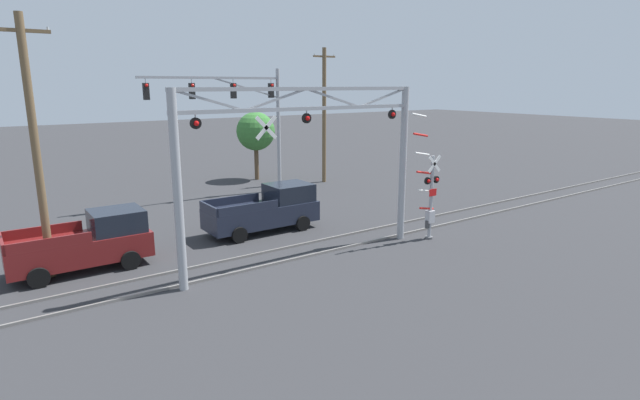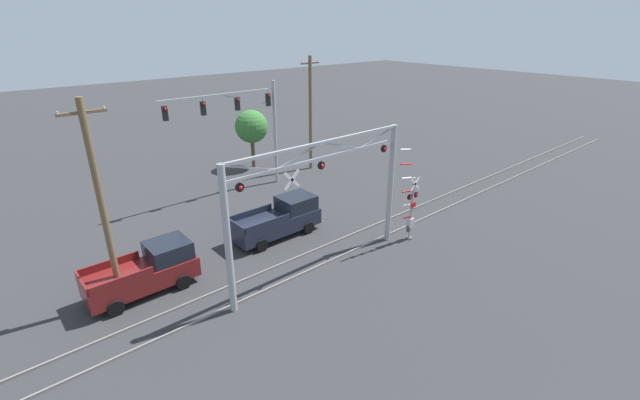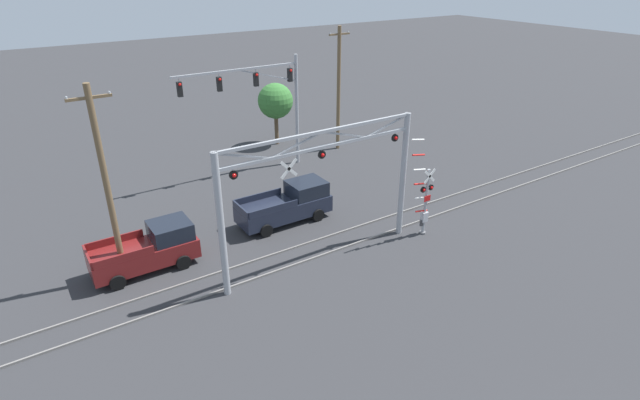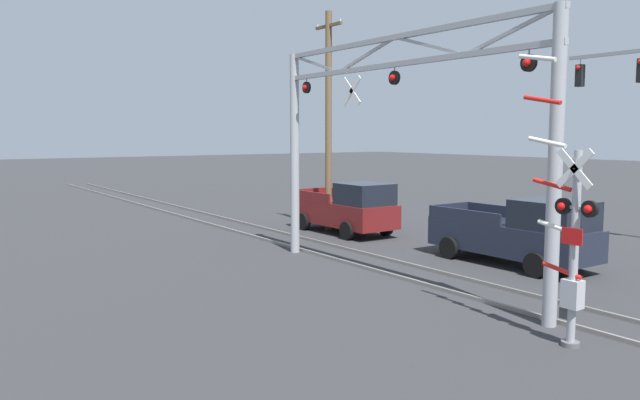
{
  "view_description": "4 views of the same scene",
  "coord_description": "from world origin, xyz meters",
  "px_view_note": "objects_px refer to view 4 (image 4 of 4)",
  "views": [
    {
      "loc": [
        -10.52,
        0.41,
        6.93
      ],
      "look_at": [
        -0.4,
        14.89,
        2.83
      ],
      "focal_mm": 28.0,
      "sensor_mm": 36.0,
      "label": 1
    },
    {
      "loc": [
        -12.48,
        1.92,
        11.92
      ],
      "look_at": [
        0.43,
        16.93,
        3.62
      ],
      "focal_mm": 24.0,
      "sensor_mm": 36.0,
      "label": 2
    },
    {
      "loc": [
        -11.8,
        -1.58,
        13.73
      ],
      "look_at": [
        -0.76,
        15.33,
        3.98
      ],
      "focal_mm": 28.0,
      "sensor_mm": 36.0,
      "label": 3
    },
    {
      "loc": [
        13.14,
        4.78,
        4.14
      ],
      "look_at": [
        -1.45,
        14.86,
        2.26
      ],
      "focal_mm": 35.0,
      "sensor_mm": 36.0,
      "label": 4
    }
  ],
  "objects_px": {
    "crossing_gantry": "(393,129)",
    "pickup_truck_lead": "(519,233)",
    "pickup_truck_following": "(348,209)",
    "utility_pole_left": "(329,119)",
    "crossing_signal_mast": "(570,245)"
  },
  "relations": [
    {
      "from": "crossing_signal_mast",
      "to": "utility_pole_left",
      "type": "relative_size",
      "value": 0.62
    },
    {
      "from": "crossing_gantry",
      "to": "pickup_truck_lead",
      "type": "height_order",
      "value": "crossing_gantry"
    },
    {
      "from": "crossing_signal_mast",
      "to": "pickup_truck_lead",
      "type": "bearing_deg",
      "value": 134.49
    },
    {
      "from": "crossing_signal_mast",
      "to": "pickup_truck_lead",
      "type": "xyz_separation_m",
      "value": [
        -5.33,
        5.43,
        -0.96
      ]
    },
    {
      "from": "crossing_signal_mast",
      "to": "pickup_truck_lead",
      "type": "distance_m",
      "value": 7.67
    },
    {
      "from": "pickup_truck_following",
      "to": "pickup_truck_lead",
      "type": "bearing_deg",
      "value": 4.17
    },
    {
      "from": "pickup_truck_lead",
      "to": "utility_pole_left",
      "type": "bearing_deg",
      "value": -176.16
    },
    {
      "from": "pickup_truck_following",
      "to": "utility_pole_left",
      "type": "height_order",
      "value": "utility_pole_left"
    },
    {
      "from": "pickup_truck_following",
      "to": "utility_pole_left",
      "type": "xyz_separation_m",
      "value": [
        -1.34,
        -0.04,
        3.75
      ]
    },
    {
      "from": "crossing_signal_mast",
      "to": "pickup_truck_following",
      "type": "xyz_separation_m",
      "value": [
        -13.47,
        4.83,
        -0.96
      ]
    },
    {
      "from": "crossing_gantry",
      "to": "pickup_truck_lead",
      "type": "bearing_deg",
      "value": 80.58
    },
    {
      "from": "crossing_gantry",
      "to": "utility_pole_left",
      "type": "relative_size",
      "value": 1.14
    },
    {
      "from": "crossing_gantry",
      "to": "pickup_truck_following",
      "type": "bearing_deg",
      "value": 151.36
    },
    {
      "from": "crossing_gantry",
      "to": "crossing_signal_mast",
      "type": "relative_size",
      "value": 1.84
    },
    {
      "from": "crossing_gantry",
      "to": "pickup_truck_following",
      "type": "distance_m",
      "value": 9.0
    }
  ]
}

